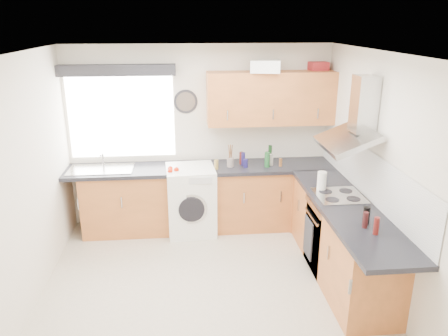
{
  "coord_description": "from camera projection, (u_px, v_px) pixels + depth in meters",
  "views": [
    {
      "loc": [
        -0.22,
        -4.1,
        2.79
      ],
      "look_at": [
        0.25,
        0.85,
        1.1
      ],
      "focal_mm": 35.0,
      "sensor_mm": 36.0,
      "label": 1
    }
  ],
  "objects": [
    {
      "name": "jar_6",
      "position": [
        241.0,
        158.0,
        5.98
      ],
      "size": [
        0.06,
        0.06,
        0.17
      ],
      "primitive_type": "cylinder",
      "color": "#571A12",
      "rests_on": "worktop_back"
    },
    {
      "name": "base_cab_corner",
      "position": [
        307.0,
        195.0,
        6.19
      ],
      "size": [
        0.6,
        0.6,
        0.86
      ],
      "primitive_type": "cube",
      "color": "#A85D2B",
      "rests_on": "ground_plane"
    },
    {
      "name": "extractor_hood",
      "position": [
        355.0,
        121.0,
        4.64
      ],
      "size": [
        0.52,
        0.78,
        0.66
      ],
      "primitive_type": null,
      "color": "#AFAFAF",
      "rests_on": "wall_right"
    },
    {
      "name": "washing_machine",
      "position": [
        191.0,
        200.0,
        5.94
      ],
      "size": [
        0.67,
        0.65,
        0.93
      ],
      "primitive_type": "cube",
      "rotation": [
        0.0,
        0.0,
        0.07
      ],
      "color": "white",
      "rests_on": "ground_plane"
    },
    {
      "name": "jar_4",
      "position": [
        270.0,
        154.0,
        6.02
      ],
      "size": [
        0.05,
        0.05,
        0.25
      ],
      "primitive_type": "cylinder",
      "color": "#123314",
      "rests_on": "worktop_back"
    },
    {
      "name": "jar_7",
      "position": [
        243.0,
        159.0,
        5.9
      ],
      "size": [
        0.05,
        0.05,
        0.19
      ],
      "primitive_type": "cylinder",
      "color": "#1B1549",
      "rests_on": "worktop_back"
    },
    {
      "name": "ground_plane",
      "position": [
        209.0,
        288.0,
        4.78
      ],
      "size": [
        3.6,
        3.6,
        0.0
      ],
      "primitive_type": "plane",
      "color": "beige"
    },
    {
      "name": "base_cab_right",
      "position": [
        341.0,
        241.0,
        4.92
      ],
      "size": [
        0.58,
        2.1,
        0.86
      ],
      "primitive_type": "cube",
      "color": "#A85D2B",
      "rests_on": "ground_plane"
    },
    {
      "name": "bottle_2",
      "position": [
        366.0,
        216.0,
        4.21
      ],
      "size": [
        0.07,
        0.07,
        0.18
      ],
      "primitive_type": "cylinder",
      "color": "black",
      "rests_on": "worktop_right"
    },
    {
      "name": "casserole",
      "position": [
        265.0,
        66.0,
        5.57
      ],
      "size": [
        0.42,
        0.34,
        0.16
      ],
      "primitive_type": "cube",
      "rotation": [
        0.0,
        0.0,
        -0.19
      ],
      "color": "white",
      "rests_on": "upper_cabinets"
    },
    {
      "name": "tomato_cluster",
      "position": [
        172.0,
        170.0,
        5.67
      ],
      "size": [
        0.15,
        0.15,
        0.07
      ],
      "primitive_type": null,
      "rotation": [
        0.0,
        0.0,
        -0.05
      ],
      "color": "red",
      "rests_on": "worktop_back"
    },
    {
      "name": "window",
      "position": [
        122.0,
        117.0,
        5.88
      ],
      "size": [
        1.4,
        0.02,
        1.1
      ],
      "primitive_type": "cube",
      "color": "white",
      "rests_on": "wall_back"
    },
    {
      "name": "wall_clock",
      "position": [
        186.0,
        102.0,
        5.88
      ],
      "size": [
        0.32,
        0.04,
        0.32
      ],
      "primitive_type": "cylinder",
      "rotation": [
        1.57,
        0.0,
        0.0
      ],
      "color": "#242428",
      "rests_on": "wall_back"
    },
    {
      "name": "kitchen_roll",
      "position": [
        322.0,
        181.0,
        5.03
      ],
      "size": [
        0.13,
        0.13,
        0.23
      ],
      "primitive_type": "cylinder",
      "rotation": [
        0.0,
        0.0,
        -0.29
      ],
      "color": "white",
      "rests_on": "worktop_right"
    },
    {
      "name": "oven",
      "position": [
        336.0,
        235.0,
        5.06
      ],
      "size": [
        0.56,
        0.58,
        0.85
      ],
      "primitive_type": "cube",
      "color": "black",
      "rests_on": "ground_plane"
    },
    {
      "name": "wall_front",
      "position": [
        224.0,
        284.0,
        2.68
      ],
      "size": [
        3.6,
        0.02,
        2.5
      ],
      "primitive_type": "cube",
      "color": "silver",
      "rests_on": "ground_plane"
    },
    {
      "name": "hob_plate",
      "position": [
        339.0,
        196.0,
        4.9
      ],
      "size": [
        0.52,
        0.52,
        0.01
      ],
      "primitive_type": "cube",
      "color": "#AFAFAF",
      "rests_on": "worktop_right"
    },
    {
      "name": "jar_1",
      "position": [
        246.0,
        163.0,
        5.85
      ],
      "size": [
        0.06,
        0.06,
        0.11
      ],
      "primitive_type": "cylinder",
      "color": "navy",
      "rests_on": "worktop_back"
    },
    {
      "name": "jar_3",
      "position": [
        216.0,
        165.0,
        5.77
      ],
      "size": [
        0.06,
        0.06,
        0.13
      ],
      "primitive_type": "cylinder",
      "color": "olive",
      "rests_on": "worktop_back"
    },
    {
      "name": "base_cab_back",
      "position": [
        194.0,
        199.0,
        6.06
      ],
      "size": [
        3.0,
        0.58,
        0.86
      ],
      "primitive_type": "cube",
      "color": "#A85D2B",
      "rests_on": "ground_plane"
    },
    {
      "name": "sink",
      "position": [
        101.0,
        167.0,
        5.77
      ],
      "size": [
        0.84,
        0.46,
        0.1
      ],
      "primitive_type": null,
      "color": "#AFAFAF",
      "rests_on": "worktop_back"
    },
    {
      "name": "splashback",
      "position": [
        367.0,
        173.0,
        4.84
      ],
      "size": [
        0.01,
        3.0,
        0.54
      ],
      "primitive_type": "cube",
      "color": "white",
      "rests_on": "wall_right"
    },
    {
      "name": "wall_right",
      "position": [
        380.0,
        176.0,
        4.54
      ],
      "size": [
        0.02,
        3.6,
        2.5
      ],
      "primitive_type": "cube",
      "color": "silver",
      "rests_on": "ground_plane"
    },
    {
      "name": "jar_5",
      "position": [
        267.0,
        160.0,
        5.85
      ],
      "size": [
        0.07,
        0.07,
        0.2
      ],
      "primitive_type": "cylinder",
      "color": "#1F5828",
      "rests_on": "worktop_back"
    },
    {
      "name": "wall_left",
      "position": [
        22.0,
        188.0,
        4.22
      ],
      "size": [
        0.02,
        3.6,
        2.5
      ],
      "primitive_type": "cube",
      "color": "silver",
      "rests_on": "ground_plane"
    },
    {
      "name": "upper_cabinets",
      "position": [
        271.0,
        98.0,
        5.82
      ],
      "size": [
        1.7,
        0.35,
        0.7
      ],
      "primitive_type": "cube",
      "color": "#A85D2B",
      "rests_on": "wall_back"
    },
    {
      "name": "window_blind",
      "position": [
        117.0,
        70.0,
        5.59
      ],
      "size": [
        1.5,
        0.18,
        0.14
      ],
      "primitive_type": "cube",
      "color": "#242428",
      "rests_on": "wall_back"
    },
    {
      "name": "wall_back",
      "position": [
        200.0,
        137.0,
        6.07
      ],
      "size": [
        3.6,
        0.02,
        2.5
      ],
      "primitive_type": "cube",
      "color": "silver",
      "rests_on": "ground_plane"
    },
    {
      "name": "worktop_back",
      "position": [
        201.0,
        168.0,
        5.91
      ],
      "size": [
        3.6,
        0.62,
        0.05
      ],
      "primitive_type": "cube",
      "color": "black",
      "rests_on": "base_cab_back"
    },
    {
      "name": "bottle_1",
      "position": [
        376.0,
        226.0,
        4.01
      ],
      "size": [
        0.05,
        0.05,
        0.17
      ],
      "primitive_type": "cylinder",
      "color": "maroon",
      "rests_on": "worktop_right"
    },
    {
      "name": "utensil_pot",
      "position": [
        230.0,
        162.0,
        5.87
      ],
      "size": [
        0.09,
        0.09,
        0.13
      ],
      "primitive_type": "cylinder",
      "rotation": [
        0.0,
        0.0,
        0.01
      ],
      "color": "gray",
      "rests_on": "worktop_back"
    },
    {
      "name": "jar_2",
      "position": [
        281.0,
        162.0,
        5.89
      ],
      "size": [
        0.04,
        0.04,
        0.11
      ],
      "primitive_type": "cylinder",
      "color": "brown",
      "rests_on": "worktop_back"
    },
    {
      "name": "storage_box",
      "position": [
        318.0,
        66.0,
        5.83
      ],
      "size": [
        0.25,
        0.22,
        0.11
      ],
      "primitive_type": "cube",
      "rotation": [
        0.0,
        0.0,
        0.08
      ],
      "color": "#A52225",
      "rests_on": "upper_cabinets"
    },
    {
      "name": "worktop_right",
      "position": [
        349.0,
        209.0,
        4.63
      ],
      "size": [
        0.62,
        2.42,
        0.05
      ],
      "primitive_type": "cube",
      "color": "black",
      "rests_on": "base_cab_right"
    },
    {
      "name": "jar_0",
      "position": [
        271.0,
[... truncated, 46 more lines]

